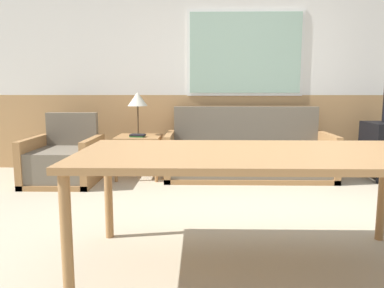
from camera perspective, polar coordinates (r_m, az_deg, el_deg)
name	(u,v)px	position (r m, az deg, el deg)	size (l,w,h in m)	color
ground_plane	(270,242)	(2.92, 11.80, -14.44)	(16.00, 16.00, 0.00)	#B2A58C
wall_back	(238,72)	(5.30, 7.03, 10.90)	(7.20, 0.09, 2.70)	tan
couch	(248,157)	(4.83, 8.52, -1.91)	(2.08, 0.79, 0.89)	#9E7042
armchair	(64,162)	(4.78, -18.90, -2.60)	(0.80, 0.83, 0.82)	#9E7042
side_table	(139,143)	(4.81, -8.10, 0.23)	(0.55, 0.55, 0.53)	#9E7042
table_lamp	(138,101)	(4.86, -8.29, 6.50)	(0.25, 0.25, 0.55)	#4C3823
book_stack	(138,136)	(4.69, -8.29, 1.29)	(0.20, 0.15, 0.03)	#2D7F3D
dining_table	(254,161)	(2.34, 9.42, -2.54)	(2.16, 1.01, 0.74)	#9E7042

